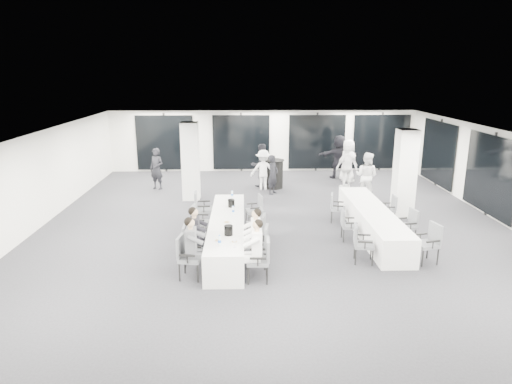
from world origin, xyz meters
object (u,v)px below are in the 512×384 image
cocktail_table (274,174)px  banquet_table_main (227,233)px  chair_main_right_second (260,243)px  standing_guest_d (347,164)px  standing_guest_a (273,172)px  ice_bucket_far (231,203)px  chair_main_left_fourth (198,220)px  chair_side_right_mid (409,223)px  chair_main_right_fourth (257,221)px  chair_side_left_far (336,206)px  chair_side_left_mid (347,223)px  standing_guest_g (157,166)px  banquet_table_side (372,221)px  chair_main_left_near (187,254)px  chair_main_right_near (262,257)px  chair_main_right_far (256,208)px  chair_side_right_far (390,207)px  chair_main_right_mid (259,230)px  chair_side_left_near (361,241)px  chair_main_left_far (201,206)px  standing_guest_e (348,158)px  standing_guest_h (367,173)px  standing_guest_f (339,154)px  ice_bucket_near (228,230)px  standing_guest_c (263,167)px  chair_main_left_mid (195,233)px  chair_side_right_near (430,240)px

cocktail_table → banquet_table_main: bearing=-104.9°
chair_main_right_second → standing_guest_d: size_ratio=0.52×
standing_guest_a → ice_bucket_far: size_ratio=7.55×
chair_main_left_fourth → chair_side_right_mid: 5.79m
chair_main_right_fourth → banquet_table_main: bearing=118.3°
chair_side_left_far → banquet_table_main: bearing=-46.3°
chair_side_left_mid → standing_guest_g: bearing=-129.4°
banquet_table_main → chair_side_right_mid: (4.95, 0.21, 0.15)m
banquet_table_side → standing_guest_a: bearing=119.5°
cocktail_table → chair_main_left_near: (-2.50, -8.14, -0.01)m
chair_main_right_near → chair_main_right_far: (-0.01, 3.86, -0.03)m
chair_side_right_far → ice_bucket_far: 4.91m
cocktail_table → chair_side_right_mid: bearing=-61.4°
chair_main_right_mid → standing_guest_a: 5.64m
chair_main_right_near → chair_side_left_near: 2.63m
chair_main_left_far → chair_side_left_near: 5.03m
standing_guest_e → standing_guest_h: 2.69m
standing_guest_h → chair_main_right_fourth: bearing=80.4°
chair_main_left_near → standing_guest_h: 8.65m
standing_guest_f → ice_bucket_near: 10.17m
chair_main_left_fourth → standing_guest_e: standing_guest_e is taller
chair_side_left_far → standing_guest_e: standing_guest_e is taller
chair_side_left_near → standing_guest_a: bearing=-155.2°
chair_main_left_far → chair_side_left_far: size_ratio=1.18×
cocktail_table → ice_bucket_near: cocktail_table is taller
standing_guest_c → ice_bucket_near: standing_guest_c is taller
standing_guest_e → standing_guest_f: (-0.24, 0.67, 0.06)m
standing_guest_c → standing_guest_h: standing_guest_h is taller
chair_side_left_near → standing_guest_c: size_ratio=0.53×
chair_side_left_near → chair_side_left_mid: bearing=-170.2°
chair_main_left_mid → standing_guest_d: 8.40m
standing_guest_e → standing_guest_g: standing_guest_e is taller
chair_main_left_far → ice_bucket_near: (0.92, -2.92, 0.28)m
chair_main_left_mid → ice_bucket_near: size_ratio=3.61×
chair_main_left_fourth → ice_bucket_near: 2.06m
standing_guest_a → chair_side_right_mid: bearing=-115.4°
banquet_table_side → standing_guest_d: standing_guest_d is taller
standing_guest_c → chair_main_right_mid: bearing=91.4°
chair_main_right_near → chair_main_right_second: chair_main_right_second is taller
chair_main_right_second → chair_side_right_near: bearing=-81.1°
banquet_table_side → chair_side_right_mid: bearing=-36.9°
chair_main_left_fourth → chair_side_left_far: size_ratio=1.06×
chair_side_right_near → chair_side_right_mid: bearing=-12.4°
chair_main_left_fourth → standing_guest_h: bearing=133.4°
chair_main_left_mid → chair_main_right_fourth: bearing=117.9°
chair_main_right_near → standing_guest_h: size_ratio=0.50×
chair_main_right_mid → chair_main_right_far: size_ratio=1.03×
chair_main_right_second → chair_main_right_fourth: bearing=7.6°
chair_main_right_far → ice_bucket_far: 1.02m
chair_main_right_far → chair_main_right_near: bearing=167.9°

